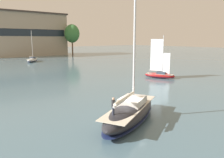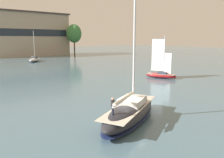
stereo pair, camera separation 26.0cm
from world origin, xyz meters
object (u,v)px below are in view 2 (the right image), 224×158
(tree_shore_center, at_px, (74,34))
(sailboat_moored_near_marina, at_px, (34,60))
(sailboat_main, at_px, (130,111))
(sailboat_moored_mid_channel, at_px, (161,75))

(tree_shore_center, relative_size, sailboat_moored_near_marina, 1.39)
(sailboat_main, xyz_separation_m, sailboat_moored_near_marina, (12.61, 65.59, -0.30))
(tree_shore_center, xyz_separation_m, sailboat_moored_mid_channel, (-18.27, -71.80, -10.18))
(tree_shore_center, bearing_deg, sailboat_moored_mid_channel, -104.28)
(tree_shore_center, bearing_deg, sailboat_main, -115.22)
(sailboat_moored_near_marina, height_order, sailboat_moored_mid_channel, sailboat_moored_near_marina)
(tree_shore_center, distance_m, sailboat_moored_mid_channel, 74.79)
(sailboat_main, distance_m, sailboat_moored_near_marina, 66.79)
(sailboat_moored_near_marina, bearing_deg, sailboat_moored_mid_channel, -79.37)
(sailboat_moored_near_marina, bearing_deg, tree_shore_center, 36.21)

